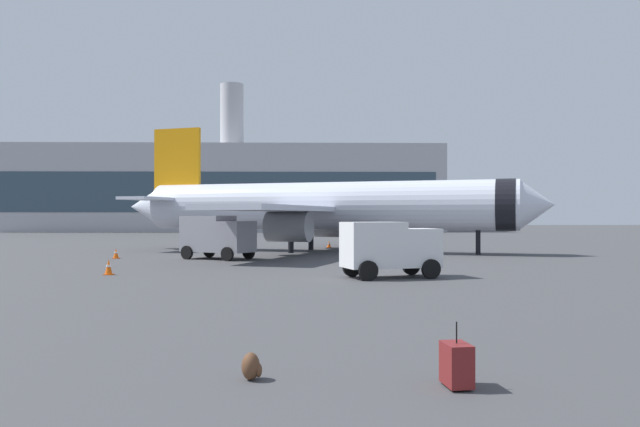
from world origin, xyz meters
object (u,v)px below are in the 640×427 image
at_px(airplane_at_gate, 322,206).
at_px(rolling_suitcase, 457,364).
at_px(cargo_van, 389,247).
at_px(traveller_backpack, 252,367).
at_px(safety_cone_mid, 109,267).
at_px(safety_cone_far, 116,253).
at_px(service_truck, 217,235).
at_px(safety_cone_near, 329,244).

bearing_deg(airplane_at_gate, rolling_suitcase, -88.22).
xyz_separation_m(cargo_van, traveller_backpack, (-4.82, -18.26, -1.22)).
distance_m(safety_cone_mid, safety_cone_far, 12.40).
relative_size(service_truck, traveller_backpack, 10.94).
bearing_deg(safety_cone_far, service_truck, -6.18).
relative_size(safety_cone_near, traveller_backpack, 1.28).
xyz_separation_m(service_truck, safety_cone_far, (-6.92, 0.75, -1.26)).
distance_m(airplane_at_gate, traveller_backpack, 40.04).
bearing_deg(rolling_suitcase, safety_cone_far, 115.33).
bearing_deg(cargo_van, airplane_at_gate, 96.90).
xyz_separation_m(safety_cone_near, rolling_suitcase, (0.45, -47.26, 0.09)).
distance_m(service_truck, safety_cone_mid, 11.88).
xyz_separation_m(safety_cone_mid, safety_cone_far, (-3.23, 11.97, -0.03)).
xyz_separation_m(service_truck, cargo_van, (9.82, -12.94, -0.16)).
relative_size(cargo_van, traveller_backpack, 9.96).
distance_m(cargo_van, safety_cone_mid, 13.67).
xyz_separation_m(airplane_at_gate, safety_cone_far, (-14.14, -7.87, -3.31)).
xyz_separation_m(airplane_at_gate, rolling_suitcase, (1.26, -40.40, -3.27)).
relative_size(safety_cone_mid, traveller_backpack, 1.59).
bearing_deg(rolling_suitcase, service_truck, 104.93).
distance_m(safety_cone_near, safety_cone_far, 20.99).
distance_m(airplane_at_gate, safety_cone_far, 16.52).
relative_size(safety_cone_mid, safety_cone_far, 1.09).
height_order(safety_cone_near, safety_cone_far, safety_cone_far).
height_order(safety_cone_mid, traveller_backpack, safety_cone_mid).
xyz_separation_m(cargo_van, safety_cone_near, (-1.80, 28.43, -1.15)).
height_order(airplane_at_gate, traveller_backpack, airplane_at_gate).
height_order(airplane_at_gate, safety_cone_near, airplane_at_gate).
bearing_deg(airplane_at_gate, safety_cone_near, 83.30).
bearing_deg(cargo_van, service_truck, 127.20).
relative_size(cargo_van, safety_cone_mid, 6.26).
bearing_deg(airplane_at_gate, cargo_van, -83.10).
bearing_deg(safety_cone_mid, airplane_at_gate, 61.20).
xyz_separation_m(service_truck, safety_cone_near, (8.02, 15.48, -1.30)).
relative_size(airplane_at_gate, cargo_van, 7.27).
distance_m(airplane_at_gate, service_truck, 11.43).
xyz_separation_m(safety_cone_mid, rolling_suitcase, (12.16, -20.56, 0.01)).
height_order(airplane_at_gate, rolling_suitcase, airplane_at_gate).
xyz_separation_m(cargo_van, safety_cone_far, (-16.75, 13.69, -1.10)).
height_order(cargo_van, traveller_backpack, cargo_van).
xyz_separation_m(rolling_suitcase, traveller_backpack, (-3.47, 0.57, -0.16)).
distance_m(cargo_van, safety_cone_near, 28.51).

